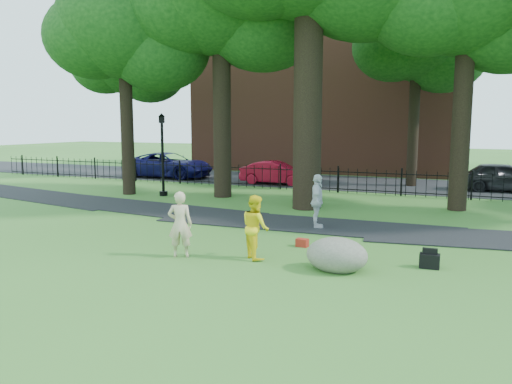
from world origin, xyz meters
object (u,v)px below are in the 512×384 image
at_px(man, 256,227).
at_px(red_sedan, 276,173).
at_px(lamppost, 163,156).
at_px(boulder, 337,253).
at_px(woman, 180,224).

xyz_separation_m(man, red_sedan, (-5.04, 14.36, -0.16)).
height_order(lamppost, red_sedan, lamppost).
relative_size(boulder, red_sedan, 0.36).
distance_m(boulder, red_sedan, 16.23).
distance_m(lamppost, red_sedan, 7.03).
xyz_separation_m(woman, red_sedan, (-3.24, 14.99, -0.20)).
bearing_deg(man, boulder, -141.87).
distance_m(woman, man, 1.90).
height_order(man, red_sedan, man).
xyz_separation_m(woman, man, (1.79, 0.64, -0.04)).
relative_size(man, red_sedan, 0.41).
xyz_separation_m(man, boulder, (2.13, -0.21, -0.39)).
bearing_deg(woman, red_sedan, -101.12).
bearing_deg(red_sedan, lamppost, 149.83).
relative_size(woman, man, 1.05).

